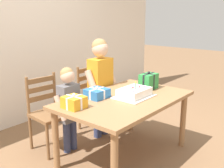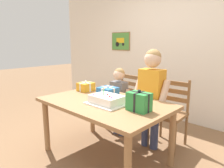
{
  "view_description": "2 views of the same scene",
  "coord_description": "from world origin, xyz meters",
  "px_view_note": "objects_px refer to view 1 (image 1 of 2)",
  "views": [
    {
      "loc": [
        -2.36,
        -1.75,
        1.65
      ],
      "look_at": [
        0.0,
        0.19,
        0.85
      ],
      "focal_mm": 44.06,
      "sensor_mm": 36.0,
      "label": 1
    },
    {
      "loc": [
        1.66,
        -1.63,
        1.41
      ],
      "look_at": [
        0.04,
        0.09,
        0.93
      ],
      "focal_mm": 32.62,
      "sensor_mm": 36.0,
      "label": 2
    }
  ],
  "objects_px": {
    "dining_table": "(125,105)",
    "child_older": "(101,78)",
    "gift_box_beside_cake": "(97,93)",
    "chair_right": "(95,97)",
    "birthday_cake": "(134,93)",
    "child_younger": "(69,101)",
    "gift_box_corner_small": "(74,102)",
    "chair_left": "(49,113)",
    "gift_box_red_large": "(149,81)"
  },
  "relations": [
    {
      "from": "gift_box_beside_cake",
      "to": "child_older",
      "type": "bearing_deg",
      "value": 37.82
    },
    {
      "from": "chair_left",
      "to": "child_younger",
      "type": "distance_m",
      "value": 0.31
    },
    {
      "from": "dining_table",
      "to": "child_older",
      "type": "xyz_separation_m",
      "value": [
        0.26,
        0.6,
        0.17
      ]
    },
    {
      "from": "chair_left",
      "to": "child_older",
      "type": "distance_m",
      "value": 0.79
    },
    {
      "from": "birthday_cake",
      "to": "gift_box_corner_small",
      "type": "distance_m",
      "value": 0.73
    },
    {
      "from": "birthday_cake",
      "to": "gift_box_red_large",
      "type": "relative_size",
      "value": 1.86
    },
    {
      "from": "gift_box_corner_small",
      "to": "chair_left",
      "type": "bearing_deg",
      "value": 74.87
    },
    {
      "from": "chair_right",
      "to": "child_older",
      "type": "distance_m",
      "value": 0.45
    },
    {
      "from": "dining_table",
      "to": "child_older",
      "type": "distance_m",
      "value": 0.68
    },
    {
      "from": "gift_box_beside_cake",
      "to": "gift_box_corner_small",
      "type": "xyz_separation_m",
      "value": [
        -0.39,
        -0.05,
        0.01
      ]
    },
    {
      "from": "birthday_cake",
      "to": "gift_box_beside_cake",
      "type": "distance_m",
      "value": 0.42
    },
    {
      "from": "chair_right",
      "to": "gift_box_corner_small",
      "type": "bearing_deg",
      "value": -147.16
    },
    {
      "from": "gift_box_corner_small",
      "to": "child_younger",
      "type": "relative_size",
      "value": 0.2
    },
    {
      "from": "birthday_cake",
      "to": "gift_box_corner_small",
      "type": "relative_size",
      "value": 2.08
    },
    {
      "from": "dining_table",
      "to": "chair_left",
      "type": "height_order",
      "value": "chair_left"
    },
    {
      "from": "dining_table",
      "to": "child_younger",
      "type": "height_order",
      "value": "child_younger"
    },
    {
      "from": "chair_right",
      "to": "child_older",
      "type": "height_order",
      "value": "child_older"
    },
    {
      "from": "gift_box_beside_cake",
      "to": "gift_box_corner_small",
      "type": "distance_m",
      "value": 0.4
    },
    {
      "from": "chair_right",
      "to": "child_older",
      "type": "xyz_separation_m",
      "value": [
        -0.15,
        -0.24,
        0.34
      ]
    },
    {
      "from": "gift_box_red_large",
      "to": "child_older",
      "type": "relative_size",
      "value": 0.18
    },
    {
      "from": "chair_left",
      "to": "gift_box_red_large",
      "type": "bearing_deg",
      "value": -42.79
    },
    {
      "from": "gift_box_red_large",
      "to": "gift_box_corner_small",
      "type": "relative_size",
      "value": 1.12
    },
    {
      "from": "birthday_cake",
      "to": "gift_box_corner_small",
      "type": "height_order",
      "value": "birthday_cake"
    },
    {
      "from": "gift_box_beside_cake",
      "to": "chair_left",
      "type": "height_order",
      "value": "chair_left"
    },
    {
      "from": "dining_table",
      "to": "child_younger",
      "type": "relative_size",
      "value": 1.47
    },
    {
      "from": "chair_right",
      "to": "dining_table",
      "type": "bearing_deg",
      "value": -116.05
    },
    {
      "from": "gift_box_beside_cake",
      "to": "child_younger",
      "type": "relative_size",
      "value": 0.23
    },
    {
      "from": "gift_box_beside_cake",
      "to": "child_younger",
      "type": "bearing_deg",
      "value": 107.87
    },
    {
      "from": "gift_box_corner_small",
      "to": "child_older",
      "type": "xyz_separation_m",
      "value": [
        0.85,
        0.4,
        0.03
      ]
    },
    {
      "from": "dining_table",
      "to": "gift_box_beside_cake",
      "type": "bearing_deg",
      "value": 127.29
    },
    {
      "from": "dining_table",
      "to": "child_younger",
      "type": "xyz_separation_m",
      "value": [
        -0.3,
        0.6,
        -0.0
      ]
    },
    {
      "from": "gift_box_corner_small",
      "to": "chair_left",
      "type": "relative_size",
      "value": 0.23
    },
    {
      "from": "dining_table",
      "to": "gift_box_corner_small",
      "type": "distance_m",
      "value": 0.64
    },
    {
      "from": "chair_left",
      "to": "child_older",
      "type": "relative_size",
      "value": 0.69
    },
    {
      "from": "gift_box_beside_cake",
      "to": "chair_right",
      "type": "relative_size",
      "value": 0.26
    },
    {
      "from": "gift_box_red_large",
      "to": "gift_box_beside_cake",
      "type": "relative_size",
      "value": 1.0
    },
    {
      "from": "chair_right",
      "to": "child_younger",
      "type": "xyz_separation_m",
      "value": [
        -0.72,
        -0.24,
        0.17
      ]
    },
    {
      "from": "gift_box_red_large",
      "to": "child_younger",
      "type": "distance_m",
      "value": 1.01
    },
    {
      "from": "gift_box_red_large",
      "to": "gift_box_beside_cake",
      "type": "bearing_deg",
      "value": 160.36
    },
    {
      "from": "birthday_cake",
      "to": "gift_box_beside_cake",
      "type": "xyz_separation_m",
      "value": [
        -0.29,
        0.31,
        0.0
      ]
    },
    {
      "from": "chair_right",
      "to": "child_older",
      "type": "bearing_deg",
      "value": -121.93
    },
    {
      "from": "dining_table",
      "to": "birthday_cake",
      "type": "relative_size",
      "value": 3.47
    },
    {
      "from": "child_older",
      "to": "gift_box_beside_cake",
      "type": "bearing_deg",
      "value": -142.18
    },
    {
      "from": "dining_table",
      "to": "gift_box_red_large",
      "type": "height_order",
      "value": "gift_box_red_large"
    },
    {
      "from": "dining_table",
      "to": "birthday_cake",
      "type": "distance_m",
      "value": 0.18
    },
    {
      "from": "gift_box_beside_cake",
      "to": "chair_left",
      "type": "distance_m",
      "value": 0.7
    },
    {
      "from": "dining_table",
      "to": "gift_box_beside_cake",
      "type": "distance_m",
      "value": 0.34
    },
    {
      "from": "gift_box_corner_small",
      "to": "child_older",
      "type": "bearing_deg",
      "value": 25.38
    },
    {
      "from": "gift_box_red_large",
      "to": "chair_right",
      "type": "bearing_deg",
      "value": 95.52
    },
    {
      "from": "chair_right",
      "to": "child_older",
      "type": "relative_size",
      "value": 0.69
    }
  ]
}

